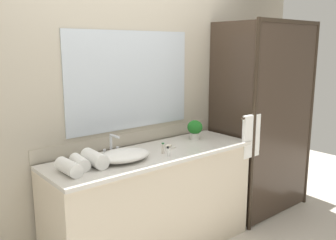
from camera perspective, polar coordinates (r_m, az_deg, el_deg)
The scene contains 12 objects.
wall_back_with_mirror at distance 3.19m, azimuth -6.05°, elevation 3.29°, with size 4.40×0.06×2.60m.
vanity_cabinet at distance 3.16m, azimuth -2.26°, elevation -12.84°, with size 1.80×0.58×0.90m.
shower_enclosure at distance 3.75m, azimuth 15.21°, elevation -0.15°, with size 1.20×0.59×2.00m.
sink_basin at distance 2.79m, azimuth -6.85°, elevation -5.47°, with size 0.42×0.30×0.09m, color white.
faucet at distance 2.93m, azimuth -8.77°, elevation -4.36°, with size 0.17×0.14×0.18m.
potted_plant at distance 3.40m, azimuth 4.22°, elevation -1.31°, with size 0.14×0.14×0.18m.
soap_dish at distance 3.10m, azimuth 0.11°, elevation -4.19°, with size 0.10×0.07×0.04m.
amenity_bottle_conditioner at distance 2.88m, azimuth -0.02°, elevation -4.98°, with size 0.02×0.02×0.08m.
amenity_bottle_body_wash at distance 2.95m, azimuth -0.79°, elevation -4.45°, with size 0.03×0.03×0.09m.
rolled_towel_near_edge at distance 2.58m, azimuth -15.24°, elevation -7.14°, with size 0.10×0.10×0.24m, color white.
rolled_towel_middle at distance 2.67m, azimuth -13.62°, elevation -6.46°, with size 0.09×0.09×0.21m, color white.
rolled_towel_far_edge at distance 2.70m, azimuth -11.40°, elevation -5.93°, with size 0.11×0.11×0.25m, color white.
Camera 1 is at (-1.75, -2.28, 1.75)m, focal length 39.07 mm.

